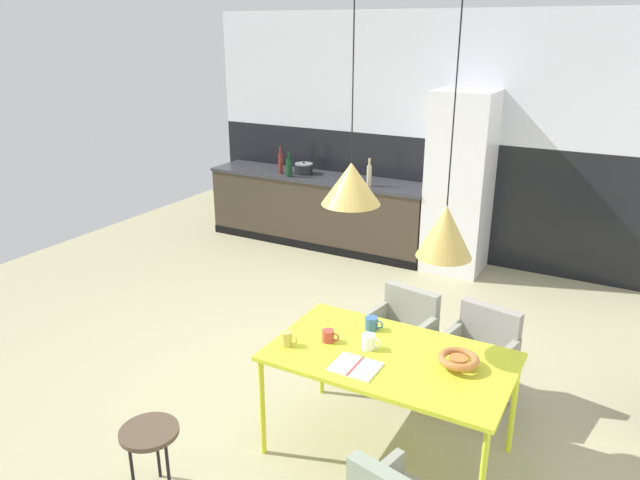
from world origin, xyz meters
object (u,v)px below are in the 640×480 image
object	(u,v)px
refrigerator_column	(459,183)
armchair_head_of_table	(481,346)
mug_short_terracotta	(287,339)
bottle_oil_tall	(289,167)
mug_dark_espresso	(372,323)
open_book	(355,367)
dining_table	(390,361)
pendant_lamp_over_table_far	(445,231)
mug_glass_clear	(369,342)
bottle_vinegar_dark	(369,175)
fruit_bowl	(458,360)
bottle_wine_green	(281,163)
side_stool	(150,436)
armchair_by_stool	(403,324)
pendant_lamp_over_table_near	(351,183)
cooking_pot	(304,168)
mug_wide_latte	(329,336)

from	to	relation	value
refrigerator_column	armchair_head_of_table	xyz separation A→B (m)	(0.95, -2.52, -0.54)
mug_short_terracotta	bottle_oil_tall	bearing A→B (deg)	121.37
mug_dark_espresso	open_book	bearing A→B (deg)	-76.97
dining_table	pendant_lamp_over_table_far	size ratio (longest dim) A/B	1.11
mug_glass_clear	bottle_vinegar_dark	xyz separation A→B (m)	(-1.46, 3.21, 0.25)
fruit_bowl	bottle_wine_green	world-z (taller)	bottle_wine_green
mug_glass_clear	dining_table	bearing A→B (deg)	-1.59
armchair_head_of_table	mug_short_terracotta	size ratio (longest dim) A/B	6.35
armchair_head_of_table	bottle_oil_tall	distance (m)	3.87
open_book	mug_glass_clear	xyz separation A→B (m)	(-0.02, 0.24, 0.04)
bottle_wine_green	armchair_head_of_table	bearing A→B (deg)	-36.56
armchair_head_of_table	side_stool	bearing A→B (deg)	62.88
armchair_by_stool	mug_short_terracotta	distance (m)	1.16
pendant_lamp_over_table_near	side_stool	bearing A→B (deg)	-127.95
mug_short_terracotta	cooking_pot	distance (m)	4.11
fruit_bowl	bottle_oil_tall	bearing A→B (deg)	134.95
bottle_wine_green	mug_short_terracotta	bearing A→B (deg)	-57.10
dining_table	mug_glass_clear	xyz separation A→B (m)	(-0.15, 0.00, 0.10)
refrigerator_column	bottle_vinegar_dark	world-z (taller)	refrigerator_column
bottle_oil_tall	dining_table	bearing A→B (deg)	-49.66
refrigerator_column	mug_wide_latte	distance (m)	3.42
dining_table	bottle_oil_tall	xyz separation A→B (m)	(-2.68, 3.16, 0.33)
mug_glass_clear	bottle_vinegar_dark	size ratio (longest dim) A/B	0.40
mug_wide_latte	armchair_head_of_table	bearing A→B (deg)	48.31
mug_glass_clear	bottle_wine_green	bearing A→B (deg)	129.90
mug_dark_espresso	pendant_lamp_over_table_near	world-z (taller)	pendant_lamp_over_table_near
bottle_vinegar_dark	side_stool	size ratio (longest dim) A/B	0.75
armchair_head_of_table	mug_glass_clear	bearing A→B (deg)	69.41
dining_table	bottle_wine_green	distance (m)	4.35
armchair_head_of_table	mug_dark_espresso	world-z (taller)	mug_dark_espresso
bottle_oil_tall	armchair_head_of_table	bearing A→B (deg)	-37.09
mug_glass_clear	bottle_vinegar_dark	distance (m)	3.53
fruit_bowl	mug_glass_clear	xyz separation A→B (m)	(-0.56, -0.06, -0.00)
mug_glass_clear	mug_dark_espresso	world-z (taller)	mug_glass_clear
fruit_bowl	side_stool	bearing A→B (deg)	-144.66
armchair_head_of_table	bottle_vinegar_dark	distance (m)	3.13
bottle_vinegar_dark	pendant_lamp_over_table_far	size ratio (longest dim) A/B	0.25
open_book	bottle_vinegar_dark	xyz separation A→B (m)	(-1.48, 3.45, 0.29)
mug_short_terracotta	open_book	bearing A→B (deg)	-3.28
dining_table	bottle_wine_green	world-z (taller)	bottle_wine_green
open_book	cooking_pot	bearing A→B (deg)	124.33
dining_table	mug_dark_espresso	world-z (taller)	mug_dark_espresso
armchair_head_of_table	armchair_by_stool	size ratio (longest dim) A/B	0.99
dining_table	pendant_lamp_over_table_far	bearing A→B (deg)	-6.24
cooking_pot	side_stool	world-z (taller)	cooking_pot
cooking_pot	pendant_lamp_over_table_near	size ratio (longest dim) A/B	0.20
refrigerator_column	pendant_lamp_over_table_near	distance (m)	3.46
open_book	bottle_vinegar_dark	bearing A→B (deg)	113.25
refrigerator_column	mug_glass_clear	size ratio (longest dim) A/B	15.36
pendant_lamp_over_table_near	mug_short_terracotta	bearing A→B (deg)	-145.91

